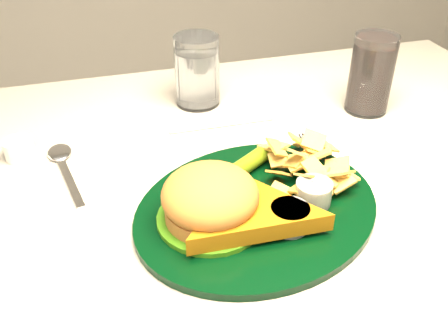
# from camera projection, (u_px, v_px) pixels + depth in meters

# --- Properties ---
(dinner_plate) EXTENTS (0.41, 0.38, 0.07)m
(dinner_plate) POSITION_uv_depth(u_px,v_px,m) (258.00, 188.00, 0.62)
(dinner_plate) COLOR black
(dinner_plate) RESTS_ON table
(water_glass) EXTENTS (0.10, 0.10, 0.12)m
(water_glass) POSITION_uv_depth(u_px,v_px,m) (197.00, 71.00, 0.86)
(water_glass) COLOR silver
(water_glass) RESTS_ON table
(cola_glass) EXTENTS (0.08, 0.08, 0.13)m
(cola_glass) POSITION_uv_depth(u_px,v_px,m) (371.00, 74.00, 0.84)
(cola_glass) COLOR black
(cola_glass) RESTS_ON table
(fork_napkin) EXTENTS (0.16, 0.19, 0.01)m
(fork_napkin) POSITION_uv_depth(u_px,v_px,m) (336.00, 174.00, 0.70)
(fork_napkin) COLOR silver
(fork_napkin) RESTS_ON table
(spoon) EXTENTS (0.08, 0.17, 0.01)m
(spoon) POSITION_uv_depth(u_px,v_px,m) (70.00, 181.00, 0.69)
(spoon) COLOR white
(spoon) RESTS_ON table
(ramekin) EXTENTS (0.05, 0.05, 0.03)m
(ramekin) POSITION_uv_depth(u_px,v_px,m) (19.00, 149.00, 0.74)
(ramekin) COLOR silver
(ramekin) RESTS_ON table
(wrapped_straw) EXTENTS (0.18, 0.06, 0.01)m
(wrapped_straw) POSITION_uv_depth(u_px,v_px,m) (222.00, 125.00, 0.83)
(wrapped_straw) COLOR silver
(wrapped_straw) RESTS_ON table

